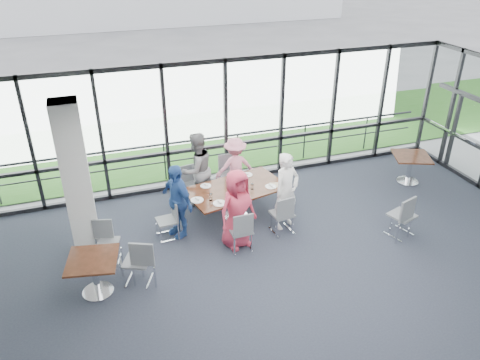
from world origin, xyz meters
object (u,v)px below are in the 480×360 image
object	(u,v)px
chair_main_fr	(229,174)
side_table_right	(411,160)
structural_column	(77,181)
chair_spare_lb	(108,243)
main_table	(236,192)
side_table_left	(93,264)
chair_spare_la	(137,261)
chair_main_nr	(282,214)
diner_end	(177,201)
chair_main_nl	(240,230)
diner_near_left	(237,209)
diner_near_right	(286,191)
diner_far_right	(235,167)
chair_spare_r	(402,215)
diner_far_left	(197,170)
chair_main_end	(167,221)
chair_main_fl	(188,186)

from	to	relation	value
chair_main_fr	side_table_right	bearing A→B (deg)	164.91
structural_column	chair_spare_lb	size ratio (longest dim) A/B	3.84
main_table	side_table_left	bearing A→B (deg)	-165.27
side_table_right	chair_spare_la	world-z (taller)	chair_spare_la
chair_main_nr	chair_spare_la	distance (m)	3.25
structural_column	diner_end	distance (m)	2.04
side_table_left	chair_main_nl	world-z (taller)	chair_main_nl
chair_main_nr	side_table_left	bearing A→B (deg)	-175.77
diner_near_left	diner_end	xyz separation A→B (m)	(-1.07, 0.77, -0.03)
diner_near_right	chair_main_fr	xyz separation A→B (m)	(-0.69, 1.93, -0.43)
diner_near_right	chair_main_nr	size ratio (longest dim) A/B	1.95
diner_far_right	chair_spare_r	size ratio (longest dim) A/B	1.54
main_table	diner_far_right	distance (m)	1.04
chair_main_nl	chair_spare_r	world-z (taller)	chair_spare_r
diner_far_left	chair_main_end	xyz separation A→B (m)	(-0.97, -1.17, -0.48)
chair_spare_lb	chair_spare_r	distance (m)	6.09
chair_main_nr	structural_column	bearing A→B (deg)	164.46
structural_column	chair_main_fl	xyz separation A→B (m)	(2.40, 1.23, -1.17)
chair_main_fr	chair_spare_lb	bearing A→B (deg)	30.36
chair_spare_lb	chair_spare_r	world-z (taller)	chair_spare_r
diner_far_left	chair_spare_la	bearing A→B (deg)	29.55
diner_end	chair_spare_la	world-z (taller)	diner_end
structural_column	chair_main_fl	world-z (taller)	structural_column
chair_main_fl	main_table	bearing A→B (deg)	121.96
chair_main_nr	chair_spare_lb	size ratio (longest dim) A/B	1.08
main_table	diner_near_right	size ratio (longest dim) A/B	1.36
structural_column	chair_spare_lb	xyz separation A→B (m)	(0.38, -0.49, -1.18)
side_table_right	main_table	bearing A→B (deg)	-178.36
chair_main_fr	chair_main_end	size ratio (longest dim) A/B	1.08
chair_main_fr	chair_main_end	bearing A→B (deg)	37.63
diner_near_left	diner_far_left	distance (m)	1.93
side_table_right	diner_far_right	bearing A→B (deg)	169.26
diner_near_left	diner_far_right	size ratio (longest dim) A/B	1.14
diner_far_right	chair_spare_la	distance (m)	3.75
diner_far_right	chair_spare_r	xyz separation A→B (m)	(2.79, -2.82, -0.26)
side_table_left	side_table_right	size ratio (longest dim) A/B	0.89
structural_column	diner_end	world-z (taller)	structural_column
chair_main_fr	chair_spare_r	world-z (taller)	chair_spare_r
side_table_left	chair_spare_lb	xyz separation A→B (m)	(0.30, 0.89, -0.22)
side_table_left	chair_spare_lb	distance (m)	0.97
structural_column	chair_spare_la	distance (m)	1.93
main_table	side_table_right	distance (m)	4.79
chair_main_nl	diner_far_left	bearing A→B (deg)	98.82
side_table_left	chair_main_nl	size ratio (longest dim) A/B	1.13
diner_near_right	diner_far_right	xyz separation A→B (m)	(-0.59, 1.70, -0.12)
side_table_left	chair_main_nl	distance (m)	2.92
main_table	diner_end	xyz separation A→B (m)	(-1.38, -0.26, 0.18)
main_table	diner_near_left	world-z (taller)	diner_near_left
structural_column	side_table_right	distance (m)	8.11
side_table_left	diner_near_right	size ratio (longest dim) A/B	0.58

